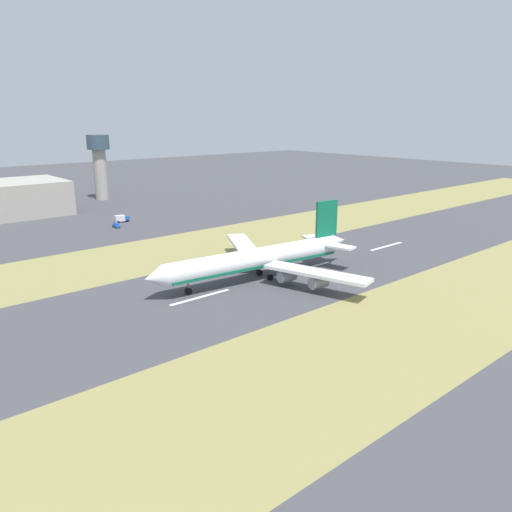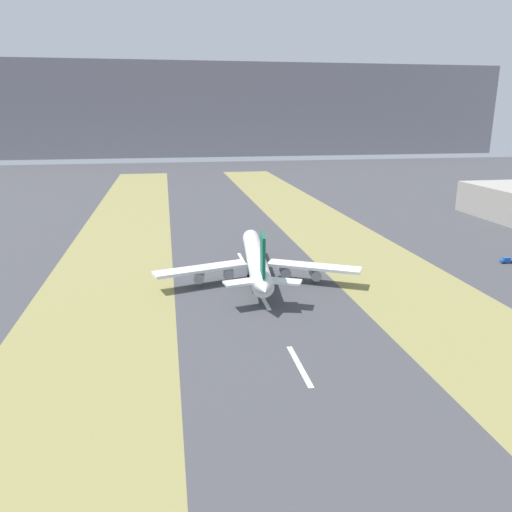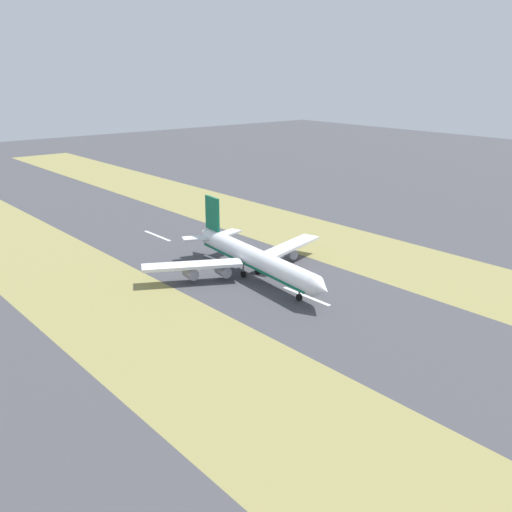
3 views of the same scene
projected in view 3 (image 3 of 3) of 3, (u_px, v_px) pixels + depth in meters
ground_plane at (259, 277)px, 180.21m from camera, size 800.00×800.00×0.00m
grass_median_west at (358, 249)px, 207.48m from camera, size 40.00×600.00×0.01m
grass_median_east at (123, 314)px, 152.93m from camera, size 40.00×600.00×0.01m
centreline_dash_near at (157, 236)px, 223.95m from camera, size 1.20×18.00×0.01m
centreline_dash_mid at (220, 261)px, 194.51m from camera, size 1.20×18.00×0.01m
centreline_dash_far at (306, 296)px, 165.08m from camera, size 1.20×18.00×0.01m
airplane_main_jet at (253, 258)px, 178.61m from camera, size 63.76×67.20×20.20m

